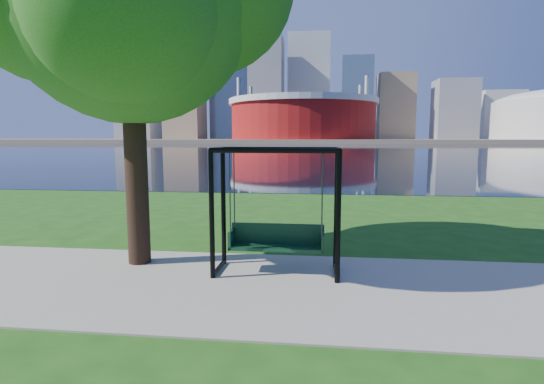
# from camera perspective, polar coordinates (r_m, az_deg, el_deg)

# --- Properties ---
(ground) EXTENTS (900.00, 900.00, 0.00)m
(ground) POSITION_cam_1_polar(r_m,az_deg,el_deg) (8.02, -1.79, -11.48)
(ground) COLOR #1E5114
(ground) RESTS_ON ground
(path) EXTENTS (120.00, 4.00, 0.03)m
(path) POSITION_cam_1_polar(r_m,az_deg,el_deg) (7.55, -2.37, -12.58)
(path) COLOR #9E937F
(path) RESTS_ON ground
(river) EXTENTS (900.00, 180.00, 0.02)m
(river) POSITION_cam_1_polar(r_m,az_deg,el_deg) (109.54, 6.20, 5.86)
(river) COLOR black
(river) RESTS_ON ground
(far_bank) EXTENTS (900.00, 228.00, 2.00)m
(far_bank) POSITION_cam_1_polar(r_m,az_deg,el_deg) (313.51, 6.60, 6.90)
(far_bank) COLOR #937F60
(far_bank) RESTS_ON ground
(stadium) EXTENTS (83.00, 83.00, 32.00)m
(stadium) POSITION_cam_1_polar(r_m,az_deg,el_deg) (243.04, 4.19, 9.97)
(stadium) COLOR maroon
(stadium) RESTS_ON far_bank
(skyline) EXTENTS (392.00, 66.00, 96.50)m
(skyline) POSITION_cam_1_polar(r_m,az_deg,el_deg) (328.64, 5.94, 13.02)
(skyline) COLOR gray
(skyline) RESTS_ON far_bank
(swing) EXTENTS (2.35, 1.02, 2.41)m
(swing) POSITION_cam_1_polar(r_m,az_deg,el_deg) (8.00, 0.65, -2.90)
(swing) COLOR black
(swing) RESTS_ON ground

